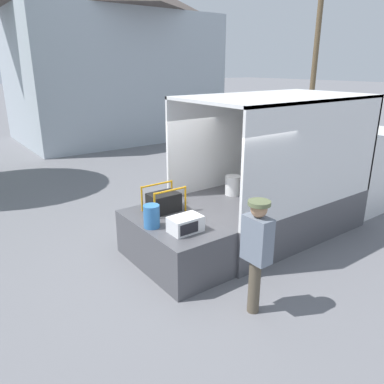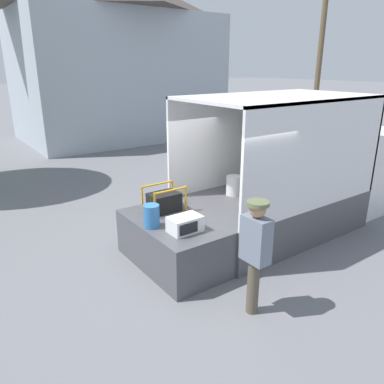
{
  "view_description": "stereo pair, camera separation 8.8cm",
  "coord_description": "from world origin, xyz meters",
  "px_view_note": "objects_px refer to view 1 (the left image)",
  "views": [
    {
      "loc": [
        -4.05,
        -5.29,
        3.58
      ],
      "look_at": [
        -0.32,
        -0.2,
        1.43
      ],
      "focal_mm": 35.0,
      "sensor_mm": 36.0,
      "label": 1
    },
    {
      "loc": [
        -3.98,
        -5.34,
        3.58
      ],
      "look_at": [
        -0.32,
        -0.2,
        1.43
      ],
      "focal_mm": 35.0,
      "sensor_mm": 36.0,
      "label": 2
    }
  ],
  "objects_px": {
    "box_truck": "(311,182)",
    "microwave": "(186,224)",
    "worker_person": "(257,246)",
    "utility_pole": "(316,48)",
    "portable_generator": "(165,201)",
    "orange_bucket": "(152,216)"
  },
  "relations": [
    {
      "from": "microwave",
      "to": "portable_generator",
      "type": "height_order",
      "value": "portable_generator"
    },
    {
      "from": "orange_bucket",
      "to": "worker_person",
      "type": "bearing_deg",
      "value": -71.86
    },
    {
      "from": "box_truck",
      "to": "portable_generator",
      "type": "distance_m",
      "value": 3.9
    },
    {
      "from": "microwave",
      "to": "utility_pole",
      "type": "xyz_separation_m",
      "value": [
        14.21,
        8.25,
        3.41
      ]
    },
    {
      "from": "portable_generator",
      "to": "orange_bucket",
      "type": "xyz_separation_m",
      "value": [
        -0.61,
        -0.53,
        0.01
      ]
    },
    {
      "from": "worker_person",
      "to": "utility_pole",
      "type": "height_order",
      "value": "utility_pole"
    },
    {
      "from": "microwave",
      "to": "worker_person",
      "type": "xyz_separation_m",
      "value": [
        0.26,
        -1.41,
        0.1
      ]
    },
    {
      "from": "box_truck",
      "to": "worker_person",
      "type": "bearing_deg",
      "value": -153.27
    },
    {
      "from": "orange_bucket",
      "to": "worker_person",
      "type": "height_order",
      "value": "worker_person"
    },
    {
      "from": "box_truck",
      "to": "microwave",
      "type": "distance_m",
      "value": 4.14
    },
    {
      "from": "portable_generator",
      "to": "utility_pole",
      "type": "distance_m",
      "value": 16.08
    },
    {
      "from": "box_truck",
      "to": "microwave",
      "type": "height_order",
      "value": "box_truck"
    },
    {
      "from": "portable_generator",
      "to": "worker_person",
      "type": "height_order",
      "value": "worker_person"
    },
    {
      "from": "box_truck",
      "to": "worker_person",
      "type": "height_order",
      "value": "box_truck"
    },
    {
      "from": "orange_bucket",
      "to": "worker_person",
      "type": "distance_m",
      "value": 2.01
    },
    {
      "from": "worker_person",
      "to": "utility_pole",
      "type": "bearing_deg",
      "value": 34.69
    },
    {
      "from": "portable_generator",
      "to": "worker_person",
      "type": "bearing_deg",
      "value": -89.49
    },
    {
      "from": "portable_generator",
      "to": "worker_person",
      "type": "xyz_separation_m",
      "value": [
        0.02,
        -2.44,
        0.04
      ]
    },
    {
      "from": "portable_generator",
      "to": "utility_pole",
      "type": "xyz_separation_m",
      "value": [
        13.98,
        7.22,
        3.35
      ]
    },
    {
      "from": "portable_generator",
      "to": "utility_pole",
      "type": "bearing_deg",
      "value": 27.31
    },
    {
      "from": "worker_person",
      "to": "box_truck",
      "type": "bearing_deg",
      "value": 26.73
    },
    {
      "from": "orange_bucket",
      "to": "worker_person",
      "type": "xyz_separation_m",
      "value": [
        0.63,
        -1.91,
        0.03
      ]
    }
  ]
}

